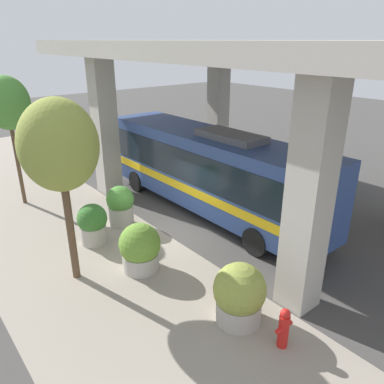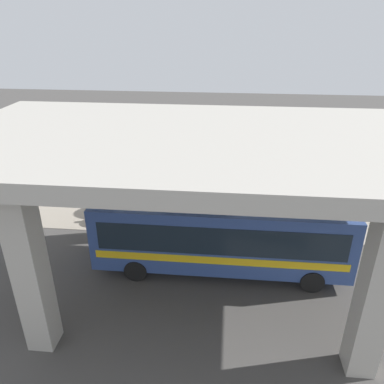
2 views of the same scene
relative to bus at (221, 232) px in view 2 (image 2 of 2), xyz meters
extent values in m
plane|color=#474442|center=(-2.65, -0.65, -1.94)|extent=(80.00, 80.00, 0.00)
cube|color=gray|center=(-5.65, -0.65, -1.93)|extent=(6.00, 40.00, 0.02)
cube|color=#ADA89E|center=(-2.15, -6.01, 1.14)|extent=(0.90, 0.90, 6.15)
cube|color=#ADA89E|center=(-2.15, 4.71, 1.14)|extent=(0.90, 0.90, 6.15)
cube|color=#ADA89E|center=(4.85, -6.01, 1.14)|extent=(0.90, 0.90, 6.15)
cube|color=#ADA89E|center=(4.85, 4.71, 1.14)|extent=(0.90, 0.90, 6.15)
cube|color=#ADA89E|center=(1.35, -0.65, 4.51)|extent=(9.40, 18.72, 0.60)
cube|color=#334C8C|center=(0.00, 0.01, -0.05)|extent=(2.46, 11.10, 2.89)
cube|color=#19232D|center=(0.00, 0.01, 0.30)|extent=(2.50, 10.22, 1.27)
cube|color=yellow|center=(0.00, 0.01, -0.62)|extent=(2.50, 10.55, 0.35)
cube|color=slate|center=(0.00, -1.10, 1.52)|extent=(1.23, 2.78, 0.24)
cylinder|color=black|center=(-1.15, 3.89, -1.44)|extent=(0.28, 1.00, 1.00)
cylinder|color=black|center=(1.15, 3.89, -1.44)|extent=(0.28, 1.00, 1.00)
cylinder|color=black|center=(-1.15, -3.60, -1.44)|extent=(0.28, 1.00, 1.00)
cylinder|color=black|center=(1.15, -3.60, -1.44)|extent=(0.28, 1.00, 1.00)
cylinder|color=red|center=(-3.76, -6.77, -1.50)|extent=(0.25, 0.25, 0.88)
sphere|color=red|center=(-3.76, -6.77, -0.98)|extent=(0.24, 0.24, 0.24)
cylinder|color=red|center=(-3.94, -6.77, -1.36)|extent=(0.15, 0.11, 0.11)
cylinder|color=red|center=(-3.57, -6.77, -1.36)|extent=(0.15, 0.11, 0.11)
cylinder|color=#ADA89E|center=(-4.59, -1.88, -1.66)|extent=(1.14, 1.14, 0.57)
sphere|color=olive|center=(-4.59, -1.88, -1.01)|extent=(1.30, 1.30, 1.30)
sphere|color=orange|center=(-4.45, -2.00, -1.21)|extent=(0.40, 0.40, 0.40)
cylinder|color=#ADA89E|center=(-3.92, -5.48, -1.64)|extent=(1.16, 1.16, 0.61)
sphere|color=olive|center=(-3.92, -5.48, -0.96)|extent=(1.35, 1.35, 1.35)
sphere|color=#993F8C|center=(-3.77, -5.60, -1.17)|extent=(0.41, 0.41, 0.41)
cylinder|color=#ADA89E|center=(-3.51, 1.22, -1.54)|extent=(0.94, 0.94, 0.80)
sphere|color=#4C8C38|center=(-3.51, 1.22, -0.85)|extent=(1.06, 1.06, 1.06)
sphere|color=orange|center=(-3.40, 1.13, -1.01)|extent=(0.33, 0.33, 0.33)
cylinder|color=#ADA89E|center=(-4.99, 0.59, -1.60)|extent=(0.90, 0.90, 0.68)
sphere|color=#38722D|center=(-4.99, 0.59, -0.97)|extent=(1.05, 1.05, 1.05)
sphere|color=#BF334C|center=(-4.87, 0.50, -1.13)|extent=(0.32, 0.32, 0.32)
cylinder|color=brown|center=(-6.34, -0.97, -0.18)|extent=(0.22, 0.22, 3.53)
ellipsoid|color=olive|center=(-6.34, -0.97, 2.22)|extent=(2.12, 2.12, 2.54)
cylinder|color=brown|center=(-5.79, 5.86, -0.01)|extent=(0.16, 0.16, 3.86)
ellipsoid|color=#4C8C38|center=(-5.79, 5.86, 2.46)|extent=(1.82, 1.82, 2.18)
camera|label=1|loc=(-9.77, -10.70, 4.83)|focal=35.00mm
camera|label=2|loc=(14.06, 0.14, 8.63)|focal=35.00mm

